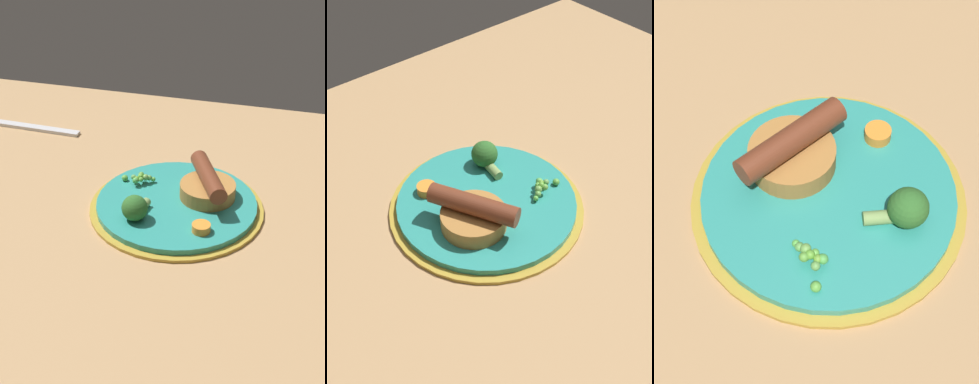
# 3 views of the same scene
# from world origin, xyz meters

# --- Properties ---
(dining_table) EXTENTS (1.10, 0.80, 0.03)m
(dining_table) POSITION_xyz_m (0.00, 0.00, 0.01)
(dining_table) COLOR tan
(dining_table) RESTS_ON ground
(dinner_plate) EXTENTS (0.26, 0.26, 0.01)m
(dinner_plate) POSITION_xyz_m (-0.03, -0.01, 0.04)
(dinner_plate) COLOR #B79333
(dinner_plate) RESTS_ON dining_table
(sausage_pudding) EXTENTS (0.08, 0.11, 0.05)m
(sausage_pudding) POSITION_xyz_m (-0.07, -0.03, 0.06)
(sausage_pudding) COLOR #AD7538
(sausage_pudding) RESTS_ON dinner_plate
(pea_pile) EXTENTS (0.05, 0.03, 0.02)m
(pea_pile) POSITION_xyz_m (0.04, -0.04, 0.05)
(pea_pile) COLOR #5CA635
(pea_pile) RESTS_ON dinner_plate
(broccoli_floret_near) EXTENTS (0.04, 0.06, 0.04)m
(broccoli_floret_near) POSITION_xyz_m (0.01, 0.05, 0.06)
(broccoli_floret_near) COLOR #2D6628
(broccoli_floret_near) RESTS_ON dinner_plate
(carrot_slice_0) EXTENTS (0.03, 0.03, 0.01)m
(carrot_slice_0) POSITION_xyz_m (-0.08, 0.06, 0.05)
(carrot_slice_0) COLOR orange
(carrot_slice_0) RESTS_ON dinner_plate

